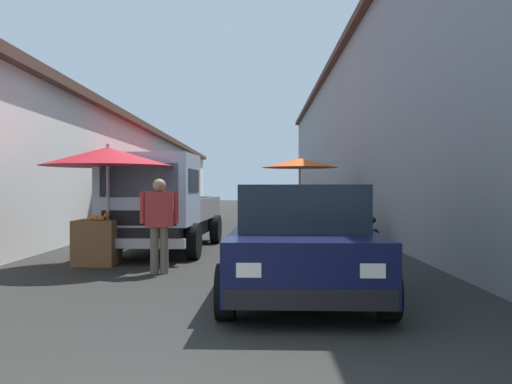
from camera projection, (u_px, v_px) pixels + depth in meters
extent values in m
plane|color=#282826|center=(234.00, 234.00, 16.01)|extent=(90.00, 90.00, 0.00)
cube|color=silver|center=(25.00, 175.00, 18.32)|extent=(49.50, 7.00, 3.75)
cube|color=#4C3328|center=(25.00, 118.00, 18.30)|extent=(49.80, 7.50, 0.24)
cube|color=gray|center=(451.00, 134.00, 18.17)|extent=(49.50, 7.00, 6.57)
cube|color=#4C3328|center=(451.00, 35.00, 18.15)|extent=(49.80, 7.50, 0.24)
cylinder|color=#9E9EA3|center=(158.00, 198.00, 19.23)|extent=(0.06, 0.06, 2.13)
cone|color=red|center=(158.00, 174.00, 19.22)|extent=(2.73, 2.73, 0.37)
sphere|color=#9E9EA3|center=(158.00, 167.00, 19.22)|extent=(0.07, 0.07, 0.07)
cube|color=brown|center=(154.00, 217.00, 19.16)|extent=(0.95, 0.79, 0.74)
sphere|color=orange|center=(154.00, 205.00, 19.12)|extent=(0.09, 0.09, 0.09)
sphere|color=orange|center=(155.00, 205.00, 19.27)|extent=(0.09, 0.09, 0.09)
sphere|color=orange|center=(151.00, 205.00, 19.10)|extent=(0.09, 0.09, 0.09)
sphere|color=orange|center=(156.00, 205.00, 18.97)|extent=(0.09, 0.09, 0.09)
sphere|color=orange|center=(158.00, 204.00, 19.09)|extent=(0.09, 0.09, 0.09)
sphere|color=orange|center=(157.00, 205.00, 19.28)|extent=(0.09, 0.09, 0.09)
cylinder|color=#9E9EA3|center=(108.00, 206.00, 9.54)|extent=(0.06, 0.06, 2.15)
cone|color=red|center=(108.00, 157.00, 9.54)|extent=(2.40, 2.40, 0.34)
sphere|color=#9E9EA3|center=(108.00, 145.00, 9.53)|extent=(0.07, 0.07, 0.07)
cube|color=brown|center=(97.00, 242.00, 9.67)|extent=(0.76, 0.74, 0.82)
sphere|color=orange|center=(98.00, 217.00, 9.89)|extent=(0.09, 0.09, 0.09)
sphere|color=orange|center=(107.00, 215.00, 9.45)|extent=(0.09, 0.09, 0.09)
sphere|color=orange|center=(92.00, 218.00, 9.50)|extent=(0.09, 0.09, 0.09)
sphere|color=orange|center=(96.00, 218.00, 9.45)|extent=(0.09, 0.09, 0.09)
sphere|color=orange|center=(102.00, 218.00, 9.45)|extent=(0.09, 0.09, 0.09)
sphere|color=orange|center=(103.00, 217.00, 9.76)|extent=(0.09, 0.09, 0.09)
cylinder|color=#9E9EA3|center=(300.00, 195.00, 16.87)|extent=(0.06, 0.06, 2.37)
cone|color=#D84C14|center=(300.00, 163.00, 16.86)|extent=(2.44, 2.44, 0.31)
sphere|color=#9E9EA3|center=(300.00, 157.00, 16.86)|extent=(0.07, 0.07, 0.07)
cube|color=brown|center=(303.00, 220.00, 17.00)|extent=(0.73, 0.63, 0.72)
sphere|color=orange|center=(301.00, 208.00, 16.91)|extent=(0.09, 0.09, 0.09)
sphere|color=orange|center=(303.00, 208.00, 16.75)|extent=(0.09, 0.09, 0.09)
sphere|color=orange|center=(304.00, 206.00, 16.89)|extent=(0.09, 0.09, 0.09)
sphere|color=orange|center=(305.00, 208.00, 16.74)|extent=(0.09, 0.09, 0.09)
cylinder|color=#9E9EA3|center=(175.00, 197.00, 21.68)|extent=(0.06, 0.06, 2.12)
cone|color=red|center=(175.00, 175.00, 21.67)|extent=(2.24, 2.24, 0.31)
sphere|color=#9E9EA3|center=(175.00, 170.00, 21.67)|extent=(0.07, 0.07, 0.07)
cube|color=brown|center=(177.00, 212.00, 21.84)|extent=(0.77, 0.63, 0.79)
sphere|color=orange|center=(174.00, 202.00, 21.85)|extent=(0.09, 0.09, 0.09)
sphere|color=orange|center=(173.00, 202.00, 22.03)|extent=(0.09, 0.09, 0.09)
sphere|color=orange|center=(180.00, 201.00, 21.69)|extent=(0.09, 0.09, 0.09)
cylinder|color=#9E9EA3|center=(138.00, 198.00, 15.98)|extent=(0.06, 0.06, 2.22)
cone|color=red|center=(138.00, 168.00, 15.97)|extent=(2.58, 2.58, 0.36)
sphere|color=#9E9EA3|center=(138.00, 160.00, 15.97)|extent=(0.07, 0.07, 0.07)
cube|color=olive|center=(144.00, 221.00, 15.92)|extent=(0.90, 0.66, 0.80)
sphere|color=orange|center=(139.00, 207.00, 15.98)|extent=(0.09, 0.09, 0.09)
sphere|color=orange|center=(139.00, 206.00, 16.09)|extent=(0.09, 0.09, 0.09)
sphere|color=orange|center=(137.00, 207.00, 15.89)|extent=(0.09, 0.09, 0.09)
cube|color=#0F1438|center=(300.00, 252.00, 6.91)|extent=(3.94, 1.82, 0.64)
cube|color=#19232D|center=(300.00, 206.00, 7.06)|extent=(2.38, 1.58, 0.56)
cube|color=black|center=(310.00, 299.00, 5.00)|extent=(0.14, 1.65, 0.20)
cube|color=silver|center=(372.00, 270.00, 4.96)|extent=(0.07, 0.24, 0.14)
cube|color=silver|center=(249.00, 270.00, 5.00)|extent=(0.07, 0.24, 0.14)
cylinder|color=black|center=(388.00, 293.00, 5.56)|extent=(0.61, 0.22, 0.60)
cylinder|color=black|center=(226.00, 292.00, 5.62)|extent=(0.61, 0.22, 0.60)
cylinder|color=black|center=(351.00, 259.00, 8.21)|extent=(0.61, 0.22, 0.60)
cylinder|color=black|center=(242.00, 258.00, 8.27)|extent=(0.61, 0.22, 0.60)
cube|color=black|center=(169.00, 228.00, 12.02)|extent=(4.87, 1.74, 0.36)
cube|color=#ADC6E0|center=(150.00, 190.00, 10.39)|extent=(1.63, 1.83, 1.40)
cube|color=#19232D|center=(139.00, 180.00, 9.65)|extent=(0.14, 1.47, 0.63)
cube|color=#19232D|center=(150.00, 181.00, 10.39)|extent=(1.14, 1.83, 0.45)
cube|color=black|center=(139.00, 218.00, 9.64)|extent=(0.14, 1.40, 0.28)
cube|color=silver|center=(138.00, 243.00, 9.57)|extent=(0.22, 1.75, 0.18)
cube|color=gray|center=(210.00, 208.00, 12.78)|extent=(3.16, 0.24, 0.50)
cube|color=gray|center=(144.00, 208.00, 12.89)|extent=(3.16, 0.24, 0.50)
cube|color=gray|center=(189.00, 206.00, 14.38)|extent=(0.15, 1.65, 0.50)
cylinder|color=black|center=(194.00, 241.00, 10.34)|extent=(0.73, 0.26, 0.72)
cylinder|color=black|center=(107.00, 241.00, 10.45)|extent=(0.73, 0.26, 0.72)
cylinder|color=black|center=(216.00, 229.00, 13.40)|extent=(0.73, 0.26, 0.72)
cylinder|color=black|center=(148.00, 229.00, 13.52)|extent=(0.73, 0.26, 0.72)
cylinder|color=#232328|center=(189.00, 220.00, 16.38)|extent=(0.14, 0.14, 0.81)
cylinder|color=#232328|center=(188.00, 220.00, 16.54)|extent=(0.14, 0.14, 0.81)
cube|color=#33518C|center=(188.00, 198.00, 16.46)|extent=(0.50, 0.28, 0.61)
sphere|color=tan|center=(188.00, 184.00, 16.46)|extent=(0.22, 0.22, 0.22)
cylinder|color=#33518C|center=(189.00, 197.00, 16.18)|extent=(0.08, 0.08, 0.55)
cylinder|color=#33518C|center=(188.00, 196.00, 16.74)|extent=(0.08, 0.08, 0.55)
cylinder|color=#665B4C|center=(164.00, 250.00, 8.64)|extent=(0.14, 0.14, 0.77)
cylinder|color=#665B4C|center=(154.00, 250.00, 8.62)|extent=(0.14, 0.14, 0.77)
cube|color=#B73333|center=(159.00, 209.00, 8.62)|extent=(0.26, 0.47, 0.58)
sphere|color=#A57A5B|center=(159.00, 185.00, 8.62)|extent=(0.21, 0.21, 0.21)
cylinder|color=#B73333|center=(176.00, 207.00, 8.65)|extent=(0.08, 0.08, 0.52)
cylinder|color=#B73333|center=(142.00, 208.00, 8.59)|extent=(0.08, 0.08, 0.52)
cylinder|color=black|center=(353.00, 234.00, 13.70)|extent=(0.45, 0.19, 0.44)
cylinder|color=black|center=(374.00, 238.00, 12.48)|extent=(0.45, 0.21, 0.44)
cube|color=black|center=(364.00, 234.00, 13.04)|extent=(0.94, 0.47, 0.08)
ellipsoid|color=black|center=(369.00, 220.00, 12.74)|extent=(0.60, 0.38, 0.20)
cube|color=black|center=(354.00, 217.00, 13.65)|extent=(0.21, 0.34, 0.56)
cylinder|color=silver|center=(355.00, 213.00, 13.58)|extent=(0.28, 0.12, 0.68)
cylinder|color=black|center=(356.00, 199.00, 13.50)|extent=(0.54, 0.16, 0.04)
cylinder|color=#1E8C3F|center=(255.00, 222.00, 15.35)|extent=(0.30, 0.30, 0.03)
cylinder|color=#1E8C3F|center=(255.00, 229.00, 15.46)|extent=(0.04, 0.04, 0.42)
cylinder|color=#1E8C3F|center=(251.00, 229.00, 15.35)|extent=(0.04, 0.04, 0.42)
cylinder|color=#1E8C3F|center=(255.00, 229.00, 15.24)|extent=(0.04, 0.04, 0.42)
cylinder|color=#1E8C3F|center=(259.00, 229.00, 15.35)|extent=(0.04, 0.04, 0.42)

